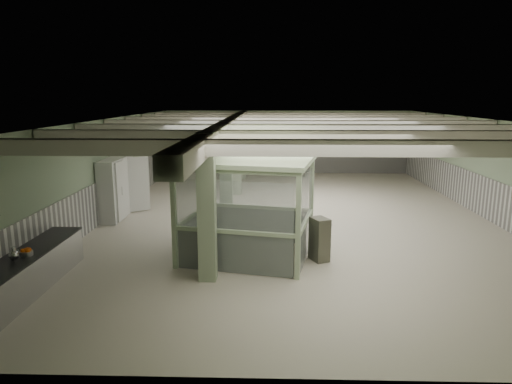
{
  "coord_description": "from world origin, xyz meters",
  "views": [
    {
      "loc": [
        -1.02,
        -16.51,
        4.42
      ],
      "look_at": [
        -1.45,
        -1.72,
        1.3
      ],
      "focal_mm": 32.0,
      "sensor_mm": 36.0,
      "label": 1
    }
  ],
  "objects_px": {
    "walkin_cooler": "(117,187)",
    "guard_booth": "(248,191)",
    "filing_cabinet": "(319,239)",
    "prep_counter": "(24,275)"
  },
  "relations": [
    {
      "from": "walkin_cooler",
      "to": "guard_booth",
      "type": "bearing_deg",
      "value": -39.61
    },
    {
      "from": "walkin_cooler",
      "to": "filing_cabinet",
      "type": "distance_m",
      "value": 8.29
    },
    {
      "from": "prep_counter",
      "to": "walkin_cooler",
      "type": "bearing_deg",
      "value": 90.7
    },
    {
      "from": "filing_cabinet",
      "to": "guard_booth",
      "type": "bearing_deg",
      "value": 147.26
    },
    {
      "from": "prep_counter",
      "to": "filing_cabinet",
      "type": "xyz_separation_m",
      "value": [
        6.91,
        2.42,
        0.14
      ]
    },
    {
      "from": "walkin_cooler",
      "to": "prep_counter",
      "type": "bearing_deg",
      "value": -89.3
    },
    {
      "from": "guard_booth",
      "to": "filing_cabinet",
      "type": "bearing_deg",
      "value": 3.98
    },
    {
      "from": "prep_counter",
      "to": "filing_cabinet",
      "type": "distance_m",
      "value": 7.32
    },
    {
      "from": "walkin_cooler",
      "to": "filing_cabinet",
      "type": "bearing_deg",
      "value": -32.33
    },
    {
      "from": "walkin_cooler",
      "to": "guard_booth",
      "type": "distance_m",
      "value": 6.56
    }
  ]
}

